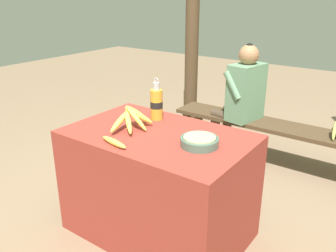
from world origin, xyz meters
TOP-DOWN VIEW (x-y plane):
  - ground_plane at (0.00, 0.00)m, footprint 12.00×12.00m
  - market_counter at (0.00, 0.00)m, footprint 1.11×0.71m
  - banana_bunch_ripe at (-0.18, -0.03)m, footprint 0.19×0.33m
  - serving_bowl at (0.30, -0.01)m, footprint 0.21×0.21m
  - water_bottle at (-0.16, 0.20)m, footprint 0.08×0.08m
  - loose_banana_front at (-0.09, -0.28)m, footprint 0.21×0.07m
  - wooden_bench at (0.23, 1.37)m, footprint 1.85×0.32m
  - seated_vendor at (-0.07, 1.34)m, footprint 0.44×0.42m
  - support_post_near at (-0.88, 1.78)m, footprint 0.15×0.15m

SIDE VIEW (x-z plane):
  - ground_plane at x=0.00m, z-range 0.00..0.00m
  - wooden_bench at x=0.23m, z-range 0.14..0.54m
  - market_counter at x=0.00m, z-range 0.00..0.70m
  - seated_vendor at x=-0.07m, z-range 0.07..1.16m
  - loose_banana_front at x=-0.09m, z-range 0.70..0.74m
  - serving_bowl at x=0.30m, z-range 0.71..0.76m
  - banana_bunch_ripe at x=-0.18m, z-range 0.70..0.85m
  - water_bottle at x=-0.16m, z-range 0.67..0.95m
  - support_post_near at x=-0.88m, z-range 0.00..2.64m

